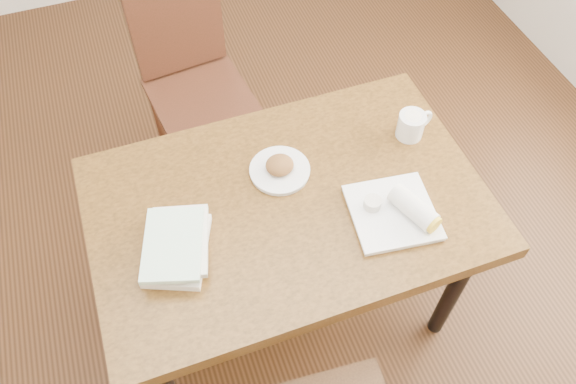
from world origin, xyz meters
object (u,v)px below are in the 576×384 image
object	(u,v)px
plate_scone	(280,169)
book_stack	(177,246)
chair_far	(192,73)
coffee_mug	(412,124)
table	(288,215)
plate_burrito	(399,211)

from	to	relation	value
plate_scone	book_stack	distance (m)	0.43
chair_far	coffee_mug	bearing A→B (deg)	-52.17
table	plate_burrito	world-z (taller)	plate_burrito
table	plate_burrito	distance (m)	0.37
chair_far	plate_burrito	size ratio (longest dim) A/B	3.24
plate_burrito	book_stack	distance (m)	0.70
table	coffee_mug	bearing A→B (deg)	14.17
table	plate_burrito	xyz separation A→B (m)	(0.31, -0.17, 0.11)
plate_scone	book_stack	bearing A→B (deg)	-154.83
table	chair_far	xyz separation A→B (m)	(-0.12, 0.93, -0.12)
book_stack	plate_burrito	bearing A→B (deg)	-9.05
plate_scone	book_stack	size ratio (longest dim) A/B	0.67
plate_scone	coffee_mug	bearing A→B (deg)	0.75
table	book_stack	xyz separation A→B (m)	(-0.38, -0.06, 0.11)
plate_scone	plate_burrito	size ratio (longest dim) A/B	0.70
chair_far	plate_scone	bearing A→B (deg)	-80.75
table	book_stack	size ratio (longest dim) A/B	4.21
plate_scone	coffee_mug	world-z (taller)	coffee_mug
coffee_mug	book_stack	distance (m)	0.91
table	plate_scone	size ratio (longest dim) A/B	6.26
plate_scone	plate_burrito	xyz separation A→B (m)	(0.30, -0.29, 0.01)
table	coffee_mug	size ratio (longest dim) A/B	9.15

